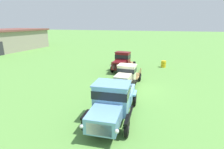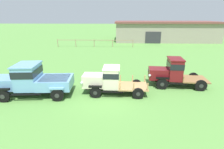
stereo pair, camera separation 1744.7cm
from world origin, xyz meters
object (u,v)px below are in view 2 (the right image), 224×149
at_px(farm_shed, 164,31).
at_px(vintage_truck_second_in_line, 108,80).
at_px(vintage_truck_midrow_center, 172,72).
at_px(vintage_truck_foreground_near, 32,80).

relative_size(farm_shed, vintage_truck_second_in_line, 4.67).
height_order(farm_shed, vintage_truck_midrow_center, farm_shed).
bearing_deg(farm_shed, vintage_truck_midrow_center, -102.08).
xyz_separation_m(vintage_truck_second_in_line, vintage_truck_midrow_center, (5.08, 1.73, 0.11)).
relative_size(farm_shed, vintage_truck_foreground_near, 3.91).
height_order(farm_shed, vintage_truck_foreground_near, farm_shed).
bearing_deg(vintage_truck_foreground_near, vintage_truck_second_in_line, 5.39).
xyz_separation_m(farm_shed, vintage_truck_second_in_line, (-11.03, -29.54, -1.12)).
distance_m(farm_shed, vintage_truck_midrow_center, 28.46).
bearing_deg(vintage_truck_midrow_center, farm_shed, 77.92).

